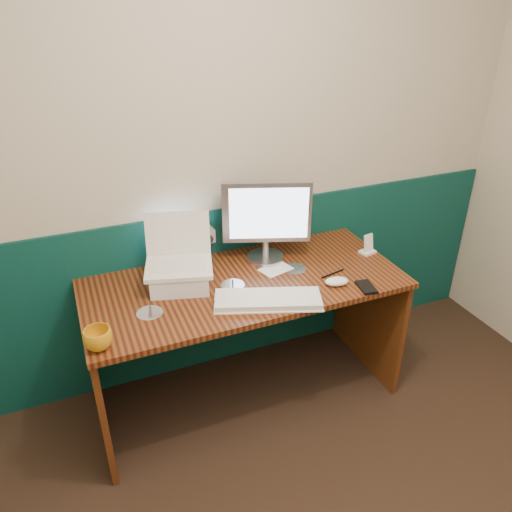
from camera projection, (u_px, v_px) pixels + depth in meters
name	position (u px, v px, depth m)	size (l,w,h in m)	color
back_wall	(223.00, 163.00, 2.58)	(3.50, 0.04, 2.50)	beige
wainscot	(227.00, 287.00, 2.92)	(3.48, 0.02, 1.00)	#073232
desk	(245.00, 341.00, 2.68)	(1.60, 0.70, 0.75)	#37110A
laptop_riser	(180.00, 278.00, 2.44)	(0.28, 0.23, 0.10)	white
laptop	(177.00, 245.00, 2.36)	(0.32, 0.25, 0.27)	white
monitor	(266.00, 220.00, 2.60)	(0.46, 0.13, 0.46)	#ACABB0
keyboard	(268.00, 300.00, 2.33)	(0.49, 0.16, 0.03)	white
mouse_right	(337.00, 281.00, 2.47)	(0.12, 0.07, 0.04)	white
mouse_left	(225.00, 299.00, 2.33)	(0.10, 0.06, 0.03)	white
mug	(98.00, 339.00, 2.02)	(0.12, 0.12, 0.09)	orange
camcorder	(206.00, 243.00, 2.63)	(0.10, 0.14, 0.22)	#BCBCC1
cd_spindle	(233.00, 287.00, 2.44)	(0.12, 0.12, 0.02)	silver
cd_loose_a	(150.00, 313.00, 2.26)	(0.12, 0.12, 0.00)	#B5BAC6
cd_loose_b	(294.00, 269.00, 2.62)	(0.13, 0.13, 0.00)	#ACB4BC
pen	(333.00, 274.00, 2.56)	(0.01, 0.01, 0.15)	black
papers	(276.00, 269.00, 2.61)	(0.16, 0.11, 0.00)	silver
dock	(367.00, 252.00, 2.77)	(0.08, 0.06, 0.02)	white
music_player	(368.00, 243.00, 2.74)	(0.06, 0.01, 0.10)	white
pda	(366.00, 287.00, 2.44)	(0.07, 0.12, 0.01)	black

